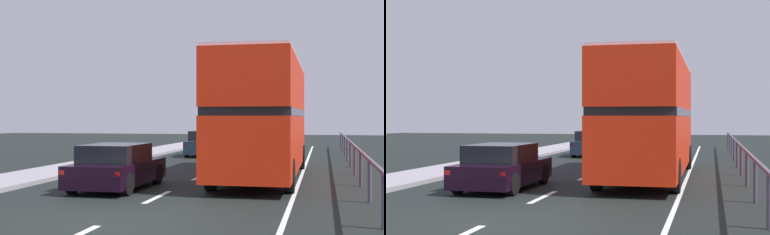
% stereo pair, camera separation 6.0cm
% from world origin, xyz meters
% --- Properties ---
extents(ground_plane, '(75.07, 120.00, 0.10)m').
position_xyz_m(ground_plane, '(0.00, 0.00, -0.05)').
color(ground_plane, black).
extents(lane_paint_markings, '(3.73, 46.00, 0.01)m').
position_xyz_m(lane_paint_markings, '(2.19, 8.99, 0.00)').
color(lane_paint_markings, silver).
rests_on(lane_paint_markings, ground).
extents(bridge_side_railing, '(0.10, 42.00, 1.13)m').
position_xyz_m(bridge_side_railing, '(5.53, 9.00, 0.91)').
color(bridge_side_railing, '#4C4255').
rests_on(bridge_side_railing, ground).
extents(double_decker_bus_red, '(2.60, 10.79, 4.18)m').
position_xyz_m(double_decker_bus_red, '(2.31, 8.97, 2.24)').
color(double_decker_bus_red, red).
rests_on(double_decker_bus_red, ground).
extents(hatchback_car_near, '(1.87, 4.27, 1.36)m').
position_xyz_m(hatchback_car_near, '(-1.70, 4.96, 0.66)').
color(hatchback_car_near, black).
rests_on(hatchback_car_near, ground).
extents(sedan_car_ahead, '(2.05, 4.55, 1.41)m').
position_xyz_m(sedan_car_ahead, '(-2.01, 20.01, 0.68)').
color(sedan_car_ahead, '#182939').
rests_on(sedan_car_ahead, ground).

